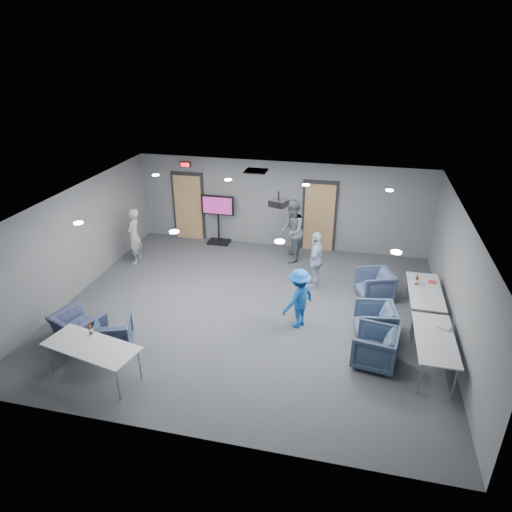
% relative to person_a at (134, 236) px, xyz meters
% --- Properties ---
extents(floor, '(9.00, 9.00, 0.00)m').
position_rel_person_a_xyz_m(floor, '(3.89, -1.86, -0.82)').
color(floor, '#36383D').
rests_on(floor, ground).
extents(ceiling, '(9.00, 9.00, 0.00)m').
position_rel_person_a_xyz_m(ceiling, '(3.89, -1.86, 1.88)').
color(ceiling, white).
rests_on(ceiling, wall_back).
extents(wall_back, '(9.00, 0.02, 2.70)m').
position_rel_person_a_xyz_m(wall_back, '(3.89, 2.14, 0.53)').
color(wall_back, slate).
rests_on(wall_back, floor).
extents(wall_front, '(9.00, 0.02, 2.70)m').
position_rel_person_a_xyz_m(wall_front, '(3.89, -5.86, 0.53)').
color(wall_front, slate).
rests_on(wall_front, floor).
extents(wall_left, '(0.02, 8.00, 2.70)m').
position_rel_person_a_xyz_m(wall_left, '(-0.61, -1.86, 0.53)').
color(wall_left, slate).
rests_on(wall_left, floor).
extents(wall_right, '(0.02, 8.00, 2.70)m').
position_rel_person_a_xyz_m(wall_right, '(8.39, -1.86, 0.53)').
color(wall_right, slate).
rests_on(wall_right, floor).
extents(door_left, '(1.06, 0.17, 2.24)m').
position_rel_person_a_xyz_m(door_left, '(0.89, 2.09, 0.25)').
color(door_left, black).
rests_on(door_left, wall_back).
extents(door_right, '(1.06, 0.17, 2.24)m').
position_rel_person_a_xyz_m(door_right, '(5.09, 2.09, 0.25)').
color(door_right, black).
rests_on(door_right, wall_back).
extents(exit_sign, '(0.32, 0.08, 0.16)m').
position_rel_person_a_xyz_m(exit_sign, '(0.89, 2.07, 1.63)').
color(exit_sign, black).
rests_on(exit_sign, wall_back).
extents(hvac_diffuser, '(0.60, 0.60, 0.03)m').
position_rel_person_a_xyz_m(hvac_diffuser, '(3.39, 0.94, 1.87)').
color(hvac_diffuser, black).
rests_on(hvac_diffuser, ceiling).
extents(downlights, '(6.18, 3.78, 0.02)m').
position_rel_person_a_xyz_m(downlights, '(3.89, -1.86, 1.87)').
color(downlights, white).
rests_on(downlights, ceiling).
extents(person_a, '(0.46, 0.64, 1.64)m').
position_rel_person_a_xyz_m(person_a, '(0.00, 0.00, 0.00)').
color(person_a, gray).
rests_on(person_a, floor).
extents(person_b, '(0.81, 0.98, 1.86)m').
position_rel_person_a_xyz_m(person_b, '(4.40, 1.14, 0.11)').
color(person_b, slate).
rests_on(person_b, floor).
extents(person_c, '(0.49, 0.95, 1.55)m').
position_rel_person_a_xyz_m(person_c, '(5.27, -0.30, -0.04)').
color(person_c, '#AAB9DB').
rests_on(person_c, floor).
extents(person_d, '(0.95, 1.06, 1.42)m').
position_rel_person_a_xyz_m(person_d, '(5.10, -2.22, -0.11)').
color(person_d, '#1952A3').
rests_on(person_d, floor).
extents(chair_right_a, '(1.05, 1.03, 0.75)m').
position_rel_person_a_xyz_m(chair_right_a, '(6.79, -0.57, -0.44)').
color(chair_right_a, '#3E4B6B').
rests_on(chair_right_a, floor).
extents(chair_right_b, '(0.95, 0.93, 0.76)m').
position_rel_person_a_xyz_m(chair_right_b, '(6.79, -2.27, -0.44)').
color(chair_right_b, '#3D506A').
rests_on(chair_right_b, floor).
extents(chair_right_c, '(0.97, 0.95, 0.78)m').
position_rel_person_a_xyz_m(chair_right_c, '(6.79, -3.24, -0.43)').
color(chair_right_c, '#35455C').
rests_on(chair_right_c, floor).
extents(chair_front_a, '(0.92, 0.93, 0.67)m').
position_rel_person_a_xyz_m(chair_front_a, '(1.44, -3.89, -0.49)').
color(chair_front_a, '#34435A').
rests_on(chair_front_a, floor).
extents(chair_front_b, '(1.22, 1.15, 0.64)m').
position_rel_person_a_xyz_m(chair_front_b, '(0.57, -3.86, -0.50)').
color(chair_front_b, '#363F5E').
rests_on(chair_front_b, floor).
extents(table_right_a, '(0.74, 1.77, 0.73)m').
position_rel_person_a_xyz_m(table_right_a, '(7.89, -1.24, -0.14)').
color(table_right_a, silver).
rests_on(table_right_a, floor).
extents(table_right_b, '(0.74, 1.78, 0.73)m').
position_rel_person_a_xyz_m(table_right_b, '(7.89, -3.14, -0.13)').
color(table_right_b, silver).
rests_on(table_right_b, floor).
extents(table_front_left, '(1.97, 1.14, 0.73)m').
position_rel_person_a_xyz_m(table_front_left, '(1.56, -4.86, -0.13)').
color(table_front_left, silver).
rests_on(table_front_left, floor).
extents(bottle_front, '(0.07, 0.07, 0.27)m').
position_rel_person_a_xyz_m(bottle_front, '(1.35, -4.52, 0.01)').
color(bottle_front, '#52280E').
rests_on(bottle_front, table_front_left).
extents(bottle_right, '(0.08, 0.08, 0.29)m').
position_rel_person_a_xyz_m(bottle_right, '(7.70, -1.01, 0.02)').
color(bottle_right, '#52280E').
rests_on(bottle_right, table_right_a).
extents(snack_box, '(0.19, 0.14, 0.04)m').
position_rel_person_a_xyz_m(snack_box, '(8.08, -0.82, -0.07)').
color(snack_box, '#B9422E').
rests_on(snack_box, table_right_a).
extents(wrapper, '(0.29, 0.25, 0.06)m').
position_rel_person_a_xyz_m(wrapper, '(8.09, -2.76, -0.06)').
color(wrapper, silver).
rests_on(wrapper, table_right_b).
extents(tv_stand, '(1.03, 0.49, 1.58)m').
position_rel_person_a_xyz_m(tv_stand, '(1.95, 1.88, 0.07)').
color(tv_stand, black).
rests_on(tv_stand, floor).
extents(projector, '(0.47, 0.44, 0.37)m').
position_rel_person_a_xyz_m(projector, '(4.34, -0.77, 1.58)').
color(projector, black).
rests_on(projector, ceiling).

